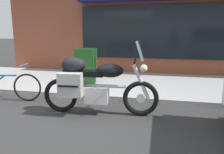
% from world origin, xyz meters
% --- Properties ---
extents(ground_plane, '(80.00, 80.00, 0.00)m').
position_xyz_m(ground_plane, '(0.00, 0.00, 0.00)').
color(ground_plane, '#2F2F2F').
extents(touring_motorcycle, '(2.25, 0.78, 1.42)m').
position_xyz_m(touring_motorcycle, '(0.54, 0.29, 0.61)').
color(touring_motorcycle, black).
rests_on(touring_motorcycle, ground_plane).
extents(parked_bicycle, '(1.66, 0.49, 0.91)m').
position_xyz_m(parked_bicycle, '(-1.70, 0.66, 0.36)').
color(parked_bicycle, black).
rests_on(parked_bicycle, ground_plane).
extents(sandwich_board_sign, '(0.55, 0.42, 0.99)m').
position_xyz_m(sandwich_board_sign, '(-0.28, 2.26, 0.62)').
color(sandwich_board_sign, '#1E511E').
rests_on(sandwich_board_sign, sidewalk_curb).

